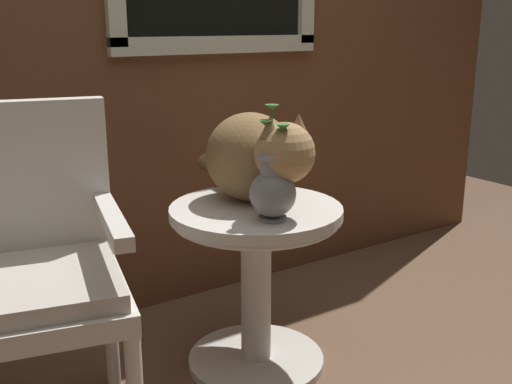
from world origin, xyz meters
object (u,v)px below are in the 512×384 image
Objects in this scene: pewter_vase_with_ivy at (273,188)px; wicker_side_table at (256,261)px; wicker_chair at (19,261)px; cat at (255,156)px.

wicker_side_table is at bearing 75.76° from pewter_vase_with_ivy.
pewter_vase_with_ivy is (0.71, -0.21, 0.15)m from wicker_chair.
cat is at bearing 70.99° from pewter_vase_with_ivy.
pewter_vase_with_ivy is at bearing -109.01° from cat.
wicker_chair is 2.75× the size of pewter_vase_with_ivy.
pewter_vase_with_ivy is at bearing -16.16° from wicker_chair.
wicker_side_table is at bearing -4.51° from wicker_chair.
wicker_chair reaches higher than pewter_vase_with_ivy.
cat is (0.78, -0.01, 0.20)m from wicker_chair.
wicker_side_table is 0.33m from pewter_vase_with_ivy.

